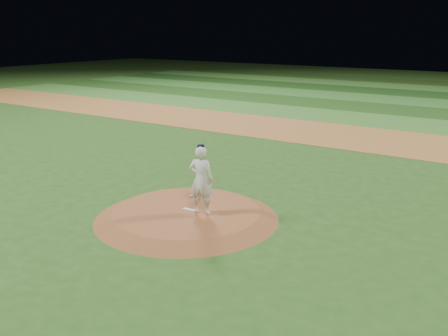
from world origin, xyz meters
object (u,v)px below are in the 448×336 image
(pitching_rubber, at_px, (191,210))
(rosin_bag, at_px, (192,196))
(pitchers_mound, at_px, (187,214))
(pitcher_on_mound, at_px, (201,180))

(pitching_rubber, height_order, rosin_bag, rosin_bag)
(pitching_rubber, relative_size, rosin_bag, 4.83)
(pitchers_mound, relative_size, rosin_bag, 51.04)
(rosin_bag, xyz_separation_m, pitcher_on_mound, (1.16, -1.03, 1.00))
(pitching_rubber, bearing_deg, pitcher_on_mound, -11.97)
(pitchers_mound, xyz_separation_m, rosin_bag, (-0.64, 1.07, 0.15))
(pitchers_mound, distance_m, pitcher_on_mound, 1.27)
(pitchers_mound, height_order, pitching_rubber, pitching_rubber)
(rosin_bag, height_order, pitcher_on_mound, pitcher_on_mound)
(pitchers_mound, bearing_deg, rosin_bag, 120.74)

